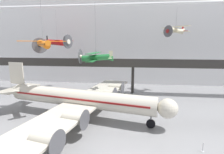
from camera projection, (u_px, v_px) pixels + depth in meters
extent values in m
cube|color=white|center=(134.00, 41.00, 53.22)|extent=(140.00, 3.00, 26.30)
cube|color=#2D2B28|center=(133.00, 65.00, 42.47)|extent=(110.00, 3.20, 0.90)
cube|color=#2D2B28|center=(133.00, 61.00, 40.78)|extent=(110.00, 0.12, 1.10)
cylinder|color=#2D2B28|center=(21.00, 77.00, 47.68)|extent=(0.70, 0.70, 6.79)
cylinder|color=#2D2B28|center=(133.00, 79.00, 44.12)|extent=(0.70, 0.70, 6.79)
cylinder|color=silver|center=(134.00, 4.00, 38.74)|extent=(120.00, 0.60, 0.60)
cylinder|color=beige|center=(79.00, 98.00, 29.10)|extent=(25.65, 8.36, 2.92)
sphere|color=beige|center=(168.00, 108.00, 24.50)|extent=(2.86, 2.86, 2.86)
cone|color=beige|center=(14.00, 90.00, 33.70)|extent=(4.29, 3.44, 2.69)
cube|color=maroon|center=(79.00, 97.00, 29.04)|extent=(23.91, 8.03, 0.26)
cube|color=beige|center=(105.00, 89.00, 37.88)|extent=(9.34, 17.28, 0.28)
cube|color=beige|center=(43.00, 129.00, 19.98)|extent=(9.34, 17.28, 0.28)
cylinder|color=beige|center=(107.00, 94.00, 33.95)|extent=(3.21, 2.01, 1.40)
cylinder|color=#4C4C51|center=(115.00, 94.00, 33.42)|extent=(0.63, 2.61, 2.66)
cylinder|color=beige|center=(116.00, 87.00, 39.11)|extent=(3.21, 2.01, 1.40)
cylinder|color=#4C4C51|center=(123.00, 88.00, 38.58)|extent=(0.63, 2.61, 2.66)
cylinder|color=beige|center=(74.00, 118.00, 22.73)|extent=(3.21, 2.01, 1.40)
cylinder|color=#4C4C51|center=(85.00, 120.00, 22.20)|extent=(0.63, 2.61, 2.66)
cylinder|color=beige|center=(44.00, 140.00, 17.57)|extent=(3.21, 2.01, 1.40)
cylinder|color=#4C4C51|center=(58.00, 143.00, 17.04)|extent=(0.63, 2.61, 2.66)
cube|color=beige|center=(16.00, 73.00, 32.71)|extent=(3.24, 0.90, 4.09)
cube|color=beige|center=(19.00, 88.00, 33.16)|extent=(4.83, 8.12, 0.20)
cylinder|color=#4C4C51|center=(151.00, 120.00, 25.62)|extent=(0.20, 0.20, 1.21)
cylinder|color=black|center=(151.00, 124.00, 25.73)|extent=(1.35, 0.65, 1.30)
cylinder|color=#4C4C51|center=(87.00, 106.00, 31.55)|extent=(0.20, 0.20, 1.21)
cylinder|color=black|center=(87.00, 109.00, 31.67)|extent=(1.35, 0.65, 1.30)
cylinder|color=#4C4C51|center=(73.00, 115.00, 27.22)|extent=(0.20, 0.20, 1.21)
cylinder|color=black|center=(74.00, 119.00, 27.33)|extent=(1.35, 0.65, 1.30)
cylinder|color=#1E6B33|center=(96.00, 58.00, 36.11)|extent=(5.86, 1.26, 1.61)
cone|color=beige|center=(82.00, 56.00, 36.46)|extent=(0.97, 1.09, 1.08)
cylinder|color=#4C4C51|center=(81.00, 56.00, 36.48)|extent=(0.07, 3.12, 3.12)
cone|color=#1E6B33|center=(109.00, 59.00, 35.79)|extent=(1.63, 1.04, 1.13)
cube|color=#1E6B33|center=(94.00, 53.00, 35.98)|extent=(1.50, 8.76, 0.10)
cube|color=#1E6B33|center=(94.00, 60.00, 36.24)|extent=(1.50, 8.76, 0.10)
cube|color=beige|center=(111.00, 54.00, 35.57)|extent=(0.71, 0.07, 1.44)
cube|color=beige|center=(111.00, 58.00, 35.70)|extent=(0.74, 3.12, 0.06)
cylinder|color=slate|center=(95.00, 29.00, 35.03)|extent=(0.04, 0.04, 10.34)
cylinder|color=red|center=(57.00, 43.00, 45.21)|extent=(6.56, 3.67, 1.77)
cone|color=silver|center=(67.00, 42.00, 43.58)|extent=(1.44, 1.52, 1.20)
cylinder|color=#4C4C51|center=(68.00, 42.00, 43.46)|extent=(1.33, 3.25, 3.48)
cone|color=red|center=(49.00, 44.00, 46.74)|extent=(2.10, 1.73, 1.25)
cube|color=red|center=(58.00, 40.00, 44.91)|extent=(5.08, 9.65, 0.10)
cube|color=silver|center=(48.00, 40.00, 46.73)|extent=(0.75, 0.35, 1.61)
cube|color=silver|center=(48.00, 43.00, 46.88)|extent=(2.02, 3.52, 0.06)
cylinder|color=slate|center=(56.00, 25.00, 44.41)|extent=(0.04, 0.04, 7.31)
cylinder|color=orange|center=(43.00, 44.00, 28.25)|extent=(4.04, 4.50, 1.47)
cone|color=black|center=(40.00, 46.00, 30.42)|extent=(1.24, 1.23, 0.92)
cylinder|color=#4C4C51|center=(40.00, 46.00, 30.57)|extent=(2.06, 1.76, 2.67)
cone|color=orange|center=(47.00, 43.00, 26.22)|extent=(1.57, 1.64, 0.99)
cube|color=orange|center=(43.00, 41.00, 28.40)|extent=(6.50, 5.77, 0.10)
cube|color=black|center=(47.00, 40.00, 25.90)|extent=(0.44, 0.50, 1.23)
cube|color=black|center=(48.00, 44.00, 26.02)|extent=(2.43, 2.19, 0.06)
cylinder|color=slate|center=(41.00, 16.00, 27.42)|extent=(0.04, 0.04, 7.80)
cylinder|color=beige|center=(176.00, 31.00, 42.06)|extent=(4.52, 4.07, 1.51)
cone|color=maroon|center=(169.00, 31.00, 40.69)|extent=(1.23, 1.24, 0.93)
cylinder|color=#4C4C51|center=(168.00, 31.00, 40.59)|extent=(1.77, 2.07, 2.69)
cone|color=beige|center=(182.00, 30.00, 43.34)|extent=(1.65, 1.59, 1.00)
cube|color=beige|center=(175.00, 27.00, 41.74)|extent=(5.82, 6.52, 0.10)
cube|color=beige|center=(175.00, 32.00, 41.97)|extent=(5.82, 6.52, 0.10)
cube|color=maroon|center=(183.00, 28.00, 43.43)|extent=(0.50, 0.44, 1.24)
cube|color=maroon|center=(183.00, 31.00, 43.55)|extent=(2.21, 2.44, 0.06)
cylinder|color=slate|center=(177.00, 18.00, 41.52)|extent=(0.04, 0.04, 4.72)
cylinder|color=#B2B5BA|center=(202.00, 151.00, 20.17)|extent=(0.36, 0.36, 0.04)
cylinder|color=#B2B5BA|center=(203.00, 147.00, 20.08)|extent=(0.07, 0.07, 0.95)
sphere|color=#B2B5BA|center=(203.00, 143.00, 19.98)|extent=(0.10, 0.10, 0.10)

